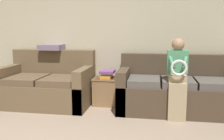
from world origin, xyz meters
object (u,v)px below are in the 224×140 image
at_px(couch_side, 48,86).
at_px(child_left_seated, 177,74).
at_px(side_shelf, 107,90).
at_px(throw_pillow, 52,47).
at_px(couch_main, 177,91).
at_px(book_stack, 107,74).

xyz_separation_m(couch_side, child_left_seated, (2.23, -0.37, 0.35)).
height_order(side_shelf, throw_pillow, throw_pillow).
distance_m(couch_main, couch_side, 2.26).
distance_m(book_stack, throw_pillow, 1.18).
relative_size(couch_main, side_shelf, 3.93).
bearing_deg(book_stack, child_left_seated, -25.32).
xyz_separation_m(couch_main, book_stack, (-1.21, 0.20, 0.22)).
height_order(child_left_seated, side_shelf, child_left_seated).
height_order(couch_main, book_stack, couch_main).
bearing_deg(throw_pillow, side_shelf, -7.28).
bearing_deg(child_left_seated, throw_pillow, 162.78).
bearing_deg(book_stack, couch_main, -9.47).
xyz_separation_m(couch_side, book_stack, (1.06, 0.18, 0.23)).
relative_size(couch_side, throw_pillow, 3.68).
height_order(book_stack, throw_pillow, throw_pillow).
xyz_separation_m(book_stack, throw_pillow, (-1.08, 0.14, 0.46)).
bearing_deg(couch_main, book_stack, 170.53).
relative_size(child_left_seated, book_stack, 3.70).
xyz_separation_m(side_shelf, throw_pillow, (-1.07, 0.14, 0.77)).
height_order(child_left_seated, throw_pillow, child_left_seated).
bearing_deg(throw_pillow, couch_side, -86.50).
distance_m(side_shelf, throw_pillow, 1.33).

